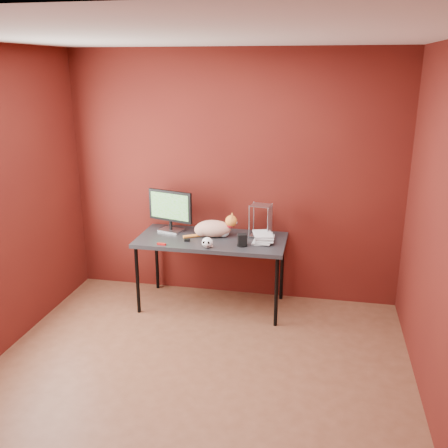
% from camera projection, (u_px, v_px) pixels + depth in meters
% --- Properties ---
extents(room, '(3.52, 3.52, 2.61)m').
position_uv_depth(room, '(189.00, 209.00, 3.53)').
color(room, brown).
rests_on(room, ground).
extents(desk, '(1.50, 0.70, 0.75)m').
position_uv_depth(desk, '(212.00, 243.00, 5.06)').
color(desk, black).
rests_on(desk, ground).
extents(monitor, '(0.50, 0.22, 0.44)m').
position_uv_depth(monitor, '(170.00, 209.00, 5.19)').
color(monitor, '#ACACB1').
rests_on(monitor, desk).
extents(cat, '(0.53, 0.25, 0.26)m').
position_uv_depth(cat, '(214.00, 228.00, 5.07)').
color(cat, '#C15328').
rests_on(cat, desk).
extents(skull_mug, '(0.11, 0.11, 0.10)m').
position_uv_depth(skull_mug, '(207.00, 242.00, 4.77)').
color(skull_mug, white).
rests_on(skull_mug, desk).
extents(speaker, '(0.10, 0.10, 0.12)m').
position_uv_depth(speaker, '(242.00, 240.00, 4.82)').
color(speaker, black).
rests_on(speaker, desk).
extents(book_stack, '(0.24, 0.28, 0.98)m').
position_uv_depth(book_stack, '(256.00, 193.00, 4.82)').
color(book_stack, beige).
rests_on(book_stack, desk).
extents(wire_rack, '(0.22, 0.19, 0.34)m').
position_uv_depth(wire_rack, '(261.00, 220.00, 5.06)').
color(wire_rack, '#ACACB1').
rests_on(wire_rack, desk).
extents(pocket_knife, '(0.09, 0.04, 0.02)m').
position_uv_depth(pocket_knife, '(162.00, 244.00, 4.86)').
color(pocket_knife, '#9F0C0C').
rests_on(pocket_knife, desk).
extents(black_gadget, '(0.05, 0.03, 0.03)m').
position_uv_depth(black_gadget, '(187.00, 240.00, 4.95)').
color(black_gadget, black).
rests_on(black_gadget, desk).
extents(washer, '(0.05, 0.05, 0.00)m').
position_uv_depth(washer, '(211.00, 246.00, 4.82)').
color(washer, '#ACACB1').
rests_on(washer, desk).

